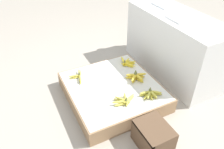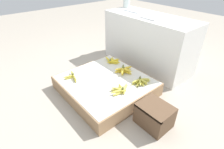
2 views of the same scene
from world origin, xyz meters
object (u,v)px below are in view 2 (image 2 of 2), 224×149
object	(u,v)px
banana_bunch_middle_midright	(121,90)
foam_tray_white	(152,18)
wooden_crate	(154,115)
banana_bunch_back_midleft	(124,70)
banana_bunch_back_left	(112,61)
glass_jar	(127,2)
banana_bunch_front_left	(72,76)
banana_bunch_back_midright	(141,81)

from	to	relation	value
banana_bunch_middle_midright	foam_tray_white	world-z (taller)	foam_tray_white
wooden_crate	foam_tray_white	world-z (taller)	foam_tray_white
banana_bunch_back_midleft	foam_tray_white	size ratio (longest dim) A/B	0.98
wooden_crate	banana_bunch_middle_midright	distance (m)	0.43
banana_bunch_back_left	banana_bunch_back_midleft	distance (m)	0.31
banana_bunch_middle_midright	banana_bunch_back_midleft	size ratio (longest dim) A/B	1.14
banana_bunch_middle_midright	foam_tray_white	distance (m)	1.05
banana_bunch_middle_midright	glass_jar	world-z (taller)	glass_jar
glass_jar	banana_bunch_back_left	bearing A→B (deg)	-56.35
banana_bunch_front_left	glass_jar	bearing A→B (deg)	109.34
wooden_crate	banana_bunch_middle_midright	bearing A→B (deg)	-173.95
banana_bunch_front_left	banana_bunch_back_midleft	xyz separation A→B (m)	(0.31, 0.56, 0.01)
banana_bunch_front_left	banana_bunch_back_midright	xyz separation A→B (m)	(0.61, 0.54, 0.00)
banana_bunch_back_midleft	wooden_crate	bearing A→B (deg)	-19.78
banana_bunch_middle_midright	banana_bunch_back_left	size ratio (longest dim) A/B	0.97
banana_bunch_front_left	banana_bunch_middle_midright	xyz separation A→B (m)	(0.58, 0.27, 0.00)
wooden_crate	banana_bunch_front_left	xyz separation A→B (m)	(-1.00, -0.31, 0.08)
banana_bunch_middle_midright	banana_bunch_back_midright	distance (m)	0.28
banana_bunch_back_midright	banana_bunch_back_left	bearing A→B (deg)	173.30
banana_bunch_middle_midright	banana_bunch_front_left	bearing A→B (deg)	-155.10
banana_bunch_middle_midright	banana_bunch_back_midleft	world-z (taller)	banana_bunch_back_midleft
foam_tray_white	banana_bunch_front_left	bearing A→B (deg)	-102.20
banana_bunch_back_left	banana_bunch_back_midright	size ratio (longest dim) A/B	1.20
wooden_crate	foam_tray_white	xyz separation A→B (m)	(-0.76, 0.79, 0.64)
wooden_crate	glass_jar	size ratio (longest dim) A/B	2.12
banana_bunch_front_left	glass_jar	world-z (taller)	glass_jar
banana_bunch_back_midleft	foam_tray_white	xyz separation A→B (m)	(-0.07, 0.54, 0.55)
banana_bunch_back_midleft	banana_bunch_back_midright	xyz separation A→B (m)	(0.30, -0.02, -0.01)
banana_bunch_front_left	banana_bunch_back_midright	bearing A→B (deg)	41.89
banana_bunch_back_left	glass_jar	bearing A→B (deg)	123.65
banana_bunch_front_left	banana_bunch_back_midright	distance (m)	0.82
banana_bunch_back_midleft	banana_bunch_back_midright	world-z (taller)	banana_bunch_back_midleft
foam_tray_white	banana_bunch_back_midleft	bearing A→B (deg)	-82.38
wooden_crate	banana_bunch_back_midright	size ratio (longest dim) A/B	1.35
wooden_crate	banana_bunch_back_midleft	size ratio (longest dim) A/B	1.34
banana_bunch_middle_midright	banana_bunch_back_left	xyz separation A→B (m)	(-0.57, 0.35, -0.00)
banana_bunch_front_left	banana_bunch_back_left	xyz separation A→B (m)	(0.00, 0.62, -0.00)
wooden_crate	banana_bunch_middle_midright	xyz separation A→B (m)	(-0.42, -0.04, 0.08)
banana_bunch_back_left	banana_bunch_middle_midright	bearing A→B (deg)	-31.41
banana_bunch_back_midright	glass_jar	size ratio (longest dim) A/B	1.57
banana_bunch_middle_midright	glass_jar	distance (m)	1.60
banana_bunch_back_left	banana_bunch_back_midleft	world-z (taller)	banana_bunch_back_midleft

